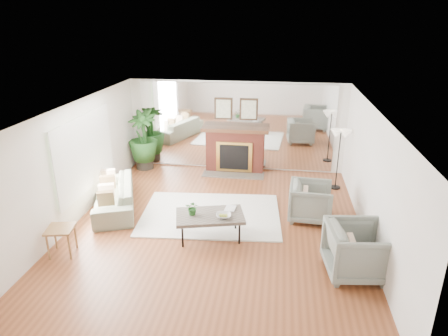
% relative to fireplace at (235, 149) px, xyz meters
% --- Properties ---
extents(ground, '(7.00, 7.00, 0.00)m').
position_rel_fireplace_xyz_m(ground, '(0.00, -3.26, -0.66)').
color(ground, brown).
rests_on(ground, ground).
extents(wall_left, '(0.02, 7.00, 2.50)m').
position_rel_fireplace_xyz_m(wall_left, '(-2.99, -3.26, 0.59)').
color(wall_left, white).
rests_on(wall_left, ground).
extents(wall_right, '(0.02, 7.00, 2.50)m').
position_rel_fireplace_xyz_m(wall_right, '(2.99, -3.26, 0.59)').
color(wall_right, white).
rests_on(wall_right, ground).
extents(wall_back, '(6.00, 0.02, 2.50)m').
position_rel_fireplace_xyz_m(wall_back, '(0.00, 0.23, 0.59)').
color(wall_back, white).
rests_on(wall_back, ground).
extents(mirror_panel, '(5.40, 0.04, 2.40)m').
position_rel_fireplace_xyz_m(mirror_panel, '(0.00, 0.21, 0.59)').
color(mirror_panel, silver).
rests_on(mirror_panel, wall_back).
extents(window_panel, '(0.04, 2.40, 1.50)m').
position_rel_fireplace_xyz_m(window_panel, '(-2.96, -2.86, 0.69)').
color(window_panel, '#B2E09E').
rests_on(window_panel, wall_left).
extents(fireplace, '(1.85, 0.83, 2.05)m').
position_rel_fireplace_xyz_m(fireplace, '(0.00, 0.00, 0.00)').
color(fireplace, maroon).
rests_on(fireplace, ground).
extents(area_rug, '(3.18, 2.39, 0.03)m').
position_rel_fireplace_xyz_m(area_rug, '(-0.21, -2.77, -0.64)').
color(area_rug, silver).
rests_on(area_rug, ground).
extents(coffee_table, '(1.46, 1.07, 0.52)m').
position_rel_fireplace_xyz_m(coffee_table, '(-0.05, -3.74, -0.18)').
color(coffee_table, '#595146').
rests_on(coffee_table, ground).
extents(sofa, '(1.56, 2.32, 0.63)m').
position_rel_fireplace_xyz_m(sofa, '(-2.45, -2.75, -0.34)').
color(sofa, gray).
rests_on(sofa, ground).
extents(armchair_back, '(0.96, 0.94, 0.82)m').
position_rel_fireplace_xyz_m(armchair_back, '(1.95, -2.63, -0.25)').
color(armchair_back, gray).
rests_on(armchair_back, ground).
extents(armchair_front, '(1.10, 1.08, 0.91)m').
position_rel_fireplace_xyz_m(armchair_front, '(2.60, -4.54, -0.21)').
color(armchair_front, gray).
rests_on(armchair_front, ground).
extents(side_table, '(0.55, 0.55, 0.54)m').
position_rel_fireplace_xyz_m(side_table, '(-2.65, -4.67, -0.21)').
color(side_table, olive).
rests_on(side_table, ground).
extents(potted_ficus, '(0.97, 0.97, 1.70)m').
position_rel_fireplace_xyz_m(potted_ficus, '(-2.60, -0.16, 0.25)').
color(potted_ficus, black).
rests_on(potted_ficus, ground).
extents(floor_lamp, '(0.50, 0.28, 1.55)m').
position_rel_fireplace_xyz_m(floor_lamp, '(2.70, -0.85, 0.66)').
color(floor_lamp, black).
rests_on(floor_lamp, ground).
extents(tabletop_plant, '(0.28, 0.25, 0.29)m').
position_rel_fireplace_xyz_m(tabletop_plant, '(-0.38, -3.79, 0.01)').
color(tabletop_plant, '#2A5720').
rests_on(tabletop_plant, coffee_table).
extents(fruit_bowl, '(0.33, 0.33, 0.07)m').
position_rel_fireplace_xyz_m(fruit_bowl, '(0.23, -3.82, -0.10)').
color(fruit_bowl, olive).
rests_on(fruit_bowl, coffee_table).
extents(book, '(0.22, 0.29, 0.02)m').
position_rel_fireplace_xyz_m(book, '(0.21, -3.44, -0.13)').
color(book, olive).
rests_on(book, coffee_table).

